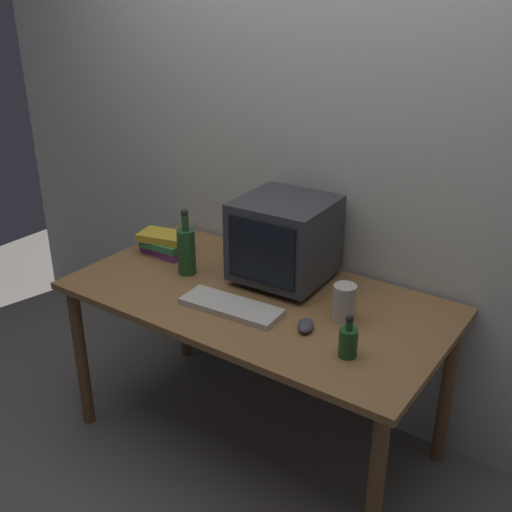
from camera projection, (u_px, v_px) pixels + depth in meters
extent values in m
plane|color=slate|center=(256.00, 438.00, 2.88)|extent=(6.00, 6.00, 0.00)
cube|color=beige|center=(318.00, 156.00, 2.73)|extent=(4.00, 0.08, 2.50)
cube|color=olive|center=(256.00, 298.00, 2.58)|extent=(1.60, 0.84, 0.03)
cylinder|color=brown|center=(81.00, 357.00, 2.85)|extent=(0.06, 0.06, 0.73)
cylinder|color=brown|center=(374.00, 498.00, 2.08)|extent=(0.06, 0.06, 0.73)
cylinder|color=brown|center=(183.00, 297.00, 3.39)|extent=(0.06, 0.06, 0.73)
cylinder|color=brown|center=(447.00, 391.00, 2.61)|extent=(0.06, 0.06, 0.73)
cube|color=#333338|center=(284.00, 276.00, 2.70)|extent=(0.29, 0.25, 0.03)
cube|color=#333338|center=(285.00, 238.00, 2.62)|extent=(0.40, 0.40, 0.34)
cube|color=black|center=(261.00, 253.00, 2.47)|extent=(0.31, 0.02, 0.27)
cube|color=beige|center=(231.00, 306.00, 2.46)|extent=(0.43, 0.18, 0.02)
ellipsoid|color=#3F3F47|center=(306.00, 326.00, 2.31)|extent=(0.09, 0.12, 0.04)
cylinder|color=#1E4C23|center=(187.00, 252.00, 2.72)|extent=(0.08, 0.08, 0.21)
cylinder|color=#1E4C23|center=(185.00, 222.00, 2.67)|extent=(0.03, 0.03, 0.07)
sphere|color=#262626|center=(185.00, 212.00, 2.65)|extent=(0.03, 0.03, 0.03)
cylinder|color=#1E4C23|center=(348.00, 343.00, 2.14)|extent=(0.07, 0.07, 0.11)
cylinder|color=#1E4C23|center=(349.00, 325.00, 2.11)|extent=(0.03, 0.03, 0.04)
sphere|color=#262626|center=(350.00, 318.00, 2.09)|extent=(0.03, 0.03, 0.03)
cube|color=#843893|center=(167.00, 249.00, 2.96)|extent=(0.25, 0.16, 0.04)
cube|color=#33894C|center=(165.00, 244.00, 2.93)|extent=(0.22, 0.14, 0.03)
cube|color=gold|center=(165.00, 237.00, 2.92)|extent=(0.26, 0.19, 0.04)
cylinder|color=#B7B2A8|center=(344.00, 303.00, 2.35)|extent=(0.09, 0.09, 0.15)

